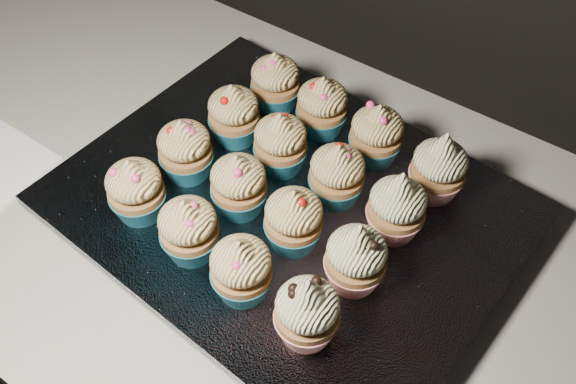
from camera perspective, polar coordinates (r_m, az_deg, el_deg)
name	(u,v)px	position (r m, az deg, el deg)	size (l,w,h in m)	color
worktop	(409,300)	(0.73, 10.67, -9.40)	(2.44, 0.64, 0.04)	beige
baking_tray	(288,213)	(0.75, 0.00, -1.91)	(0.46, 0.35, 0.02)	black
foil_lining	(288,204)	(0.73, 0.00, -1.09)	(0.49, 0.39, 0.01)	silver
cupcake_0	(136,190)	(0.71, -13.39, 0.21)	(0.06, 0.06, 0.08)	#1B667F
cupcake_1	(189,229)	(0.67, -8.81, -3.27)	(0.06, 0.06, 0.08)	#1B667F
cupcake_2	(241,269)	(0.63, -4.17, -6.86)	(0.06, 0.06, 0.08)	#1B667F
cupcake_3	(307,312)	(0.61, 1.71, -10.57)	(0.06, 0.06, 0.10)	red
cupcake_4	(185,150)	(0.74, -9.13, 3.71)	(0.06, 0.06, 0.08)	#1B667F
cupcake_5	(239,185)	(0.70, -4.40, 0.64)	(0.06, 0.06, 0.08)	#1B667F
cupcake_6	(294,220)	(0.67, 0.51, -2.47)	(0.06, 0.06, 0.08)	#1B667F
cupcake_7	(356,258)	(0.64, 6.06, -5.83)	(0.06, 0.06, 0.10)	red
cupcake_8	(234,115)	(0.77, -4.84, 6.87)	(0.06, 0.06, 0.08)	#1B667F
cupcake_9	(280,143)	(0.74, -0.68, 4.34)	(0.06, 0.06, 0.08)	#1B667F
cupcake_10	(337,175)	(0.71, 4.36, 1.56)	(0.06, 0.06, 0.08)	#1B667F
cupcake_11	(397,207)	(0.68, 9.64, -1.33)	(0.06, 0.06, 0.10)	red
cupcake_12	(275,82)	(0.82, -1.14, 9.73)	(0.06, 0.06, 0.08)	#1B667F
cupcake_13	(322,107)	(0.78, 3.04, 7.57)	(0.06, 0.06, 0.08)	#1B667F
cupcake_14	(376,135)	(0.75, 7.84, 5.06)	(0.06, 0.06, 0.08)	#1B667F
cupcake_15	(439,168)	(0.73, 13.24, 2.10)	(0.06, 0.06, 0.10)	red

